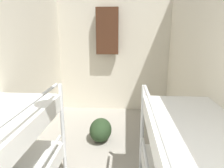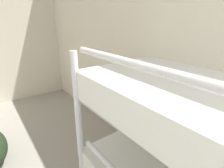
% 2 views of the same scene
% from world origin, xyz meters
% --- Properties ---
extents(wall_right, '(0.06, 4.52, 2.37)m').
position_xyz_m(wall_right, '(1.17, 2.20, 1.19)').
color(wall_right, beige).
rests_on(wall_right, ground_plane).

